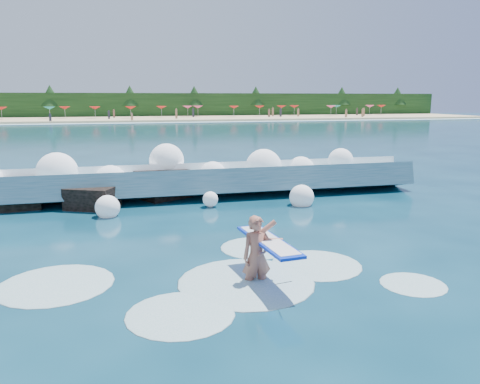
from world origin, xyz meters
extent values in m
plane|color=#072D3F|center=(0.00, 0.00, 0.00)|extent=(200.00, 200.00, 0.00)
cube|color=tan|center=(0.00, 78.00, 0.20)|extent=(140.00, 20.00, 0.40)
cube|color=silver|center=(0.00, 67.00, 0.04)|extent=(140.00, 5.00, 0.08)
cube|color=black|center=(0.00, 88.00, 2.50)|extent=(140.00, 4.00, 5.00)
cube|color=#326F7E|center=(0.66, 7.46, 0.48)|extent=(19.30, 2.94, 1.61)
cube|color=white|center=(0.66, 8.26, 0.96)|extent=(19.30, 1.36, 0.75)
cube|color=black|center=(-5.99, 7.07, 0.42)|extent=(2.42, 1.94, 1.21)
cube|color=black|center=(-2.99, 6.27, 0.33)|extent=(2.07, 1.89, 0.93)
cube|color=black|center=(-0.29, 7.47, 0.46)|extent=(2.36, 2.22, 1.30)
imported|color=#A9624E|center=(0.82, -2.06, 0.59)|extent=(0.67, 0.45, 1.81)
cube|color=#0C30CD|center=(1.10, -2.01, 0.91)|extent=(0.80, 2.51, 0.06)
cube|color=white|center=(1.10, -2.01, 0.92)|extent=(0.68, 2.30, 0.06)
cylinder|color=black|center=(1.00, -3.26, 0.45)|extent=(0.01, 0.91, 0.43)
sphere|color=white|center=(-4.31, 7.80, 1.12)|extent=(1.59, 1.59, 1.59)
sphere|color=white|center=(-2.34, 7.49, 0.75)|extent=(1.28, 1.28, 1.28)
sphere|color=white|center=(-0.04, 8.28, 1.39)|extent=(1.45, 1.45, 1.45)
sphere|color=white|center=(1.76, 7.51, 0.83)|extent=(1.13, 1.13, 1.13)
sphere|color=white|center=(3.98, 7.55, 1.08)|extent=(1.55, 1.55, 1.55)
sphere|color=white|center=(5.75, 7.72, 0.85)|extent=(1.21, 1.21, 1.21)
sphere|color=white|center=(7.56, 7.55, 1.23)|extent=(1.11, 1.11, 1.11)
sphere|color=white|center=(-2.43, 4.84, 0.31)|extent=(0.84, 0.84, 0.84)
sphere|color=white|center=(1.23, 5.33, 0.29)|extent=(0.57, 0.57, 0.57)
sphere|color=white|center=(4.62, 4.77, 0.31)|extent=(0.93, 0.93, 0.93)
ellipsoid|color=silver|center=(0.60, -1.98, 0.00)|extent=(3.03, 3.03, 0.15)
ellipsoid|color=silver|center=(-1.00, -3.18, 0.00)|extent=(2.07, 2.07, 0.10)
ellipsoid|color=silver|center=(2.53, -1.36, 0.00)|extent=(2.20, 2.20, 0.11)
ellipsoid|color=silver|center=(-3.43, -1.08, 0.00)|extent=(2.49, 2.49, 0.12)
ellipsoid|color=silver|center=(1.51, 0.27, 0.00)|extent=(1.96, 1.96, 0.10)
ellipsoid|color=silver|center=(4.08, -3.01, 0.00)|extent=(1.42, 1.42, 0.07)
cone|color=red|center=(-21.16, 77.57, 2.25)|extent=(2.00, 2.00, 0.50)
cone|color=#137C79|center=(-13.52, 78.34, 2.25)|extent=(2.00, 2.00, 0.50)
cone|color=red|center=(-11.18, 80.28, 2.25)|extent=(2.00, 2.00, 0.50)
cone|color=red|center=(-5.81, 78.25, 2.25)|extent=(2.00, 2.00, 0.50)
cone|color=red|center=(0.46, 77.61, 2.25)|extent=(2.00, 2.00, 0.50)
cone|color=red|center=(6.28, 80.23, 2.25)|extent=(2.00, 2.00, 0.50)
cone|color=#E9447D|center=(11.50, 81.42, 2.25)|extent=(2.00, 2.00, 0.50)
cone|color=#E9447D|center=(13.64, 82.14, 2.25)|extent=(2.00, 2.00, 0.50)
cone|color=red|center=(20.11, 78.49, 2.25)|extent=(2.00, 2.00, 0.50)
cone|color=red|center=(25.91, 80.31, 2.25)|extent=(2.00, 2.00, 0.50)
cone|color=red|center=(30.76, 80.89, 2.25)|extent=(2.00, 2.00, 0.50)
cone|color=red|center=(33.93, 81.77, 2.25)|extent=(2.00, 2.00, 0.50)
cone|color=#E9447D|center=(40.81, 78.68, 2.25)|extent=(2.00, 2.00, 0.50)
cone|color=#137C79|center=(43.85, 82.41, 2.25)|extent=(2.00, 2.00, 0.50)
cone|color=#E9447D|center=(51.32, 81.54, 2.25)|extent=(2.00, 2.00, 0.50)
cone|color=red|center=(54.68, 82.44, 2.25)|extent=(2.00, 2.00, 0.50)
cube|color=#3F332D|center=(-12.54, 68.09, 0.89)|extent=(0.35, 0.22, 1.61)
cube|color=#8C664C|center=(11.39, 76.68, 1.12)|extent=(0.35, 0.22, 1.43)
cube|color=#3F332D|center=(13.31, 77.55, 1.18)|extent=(0.35, 0.22, 1.55)
cube|color=#8C664C|center=(33.09, 70.66, 1.13)|extent=(0.35, 0.22, 1.47)
cube|color=#262633|center=(-13.72, 71.82, 1.08)|extent=(0.35, 0.22, 1.36)
cube|color=brown|center=(23.75, 77.13, 1.13)|extent=(0.35, 0.22, 1.46)
cube|color=#3F332D|center=(31.46, 73.43, 1.08)|extent=(0.35, 0.22, 1.37)
cube|color=#8C664C|center=(22.29, 75.06, 1.15)|extent=(0.35, 0.22, 1.50)
cube|color=brown|center=(40.14, 74.87, 1.10)|extent=(0.35, 0.22, 1.40)
cube|color=#3F332D|center=(14.90, 80.79, 1.19)|extent=(0.35, 0.22, 1.58)
cube|color=#8C664C|center=(19.87, 80.68, 1.12)|extent=(0.35, 0.22, 1.44)
cube|color=#3F332D|center=(-12.69, 79.23, 1.21)|extent=(0.35, 0.22, 1.62)
cube|color=#262633|center=(-12.68, 80.53, 1.15)|extent=(0.35, 0.22, 1.51)
cube|color=#3F332D|center=(-4.88, 77.57, 1.10)|extent=(0.35, 0.22, 1.40)
cube|color=#8C664C|center=(29.19, 76.84, 1.16)|extent=(0.35, 0.22, 1.52)
cube|color=#262633|center=(30.14, 79.18, 1.16)|extent=(0.35, 0.22, 1.52)
cube|color=brown|center=(13.05, 79.87, 1.12)|extent=(0.35, 0.22, 1.44)
camera|label=1|loc=(-1.95, -11.30, 3.96)|focal=35.00mm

